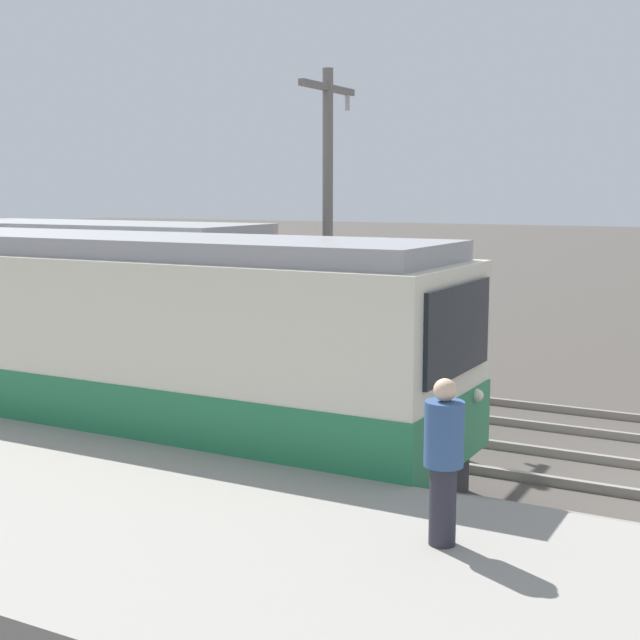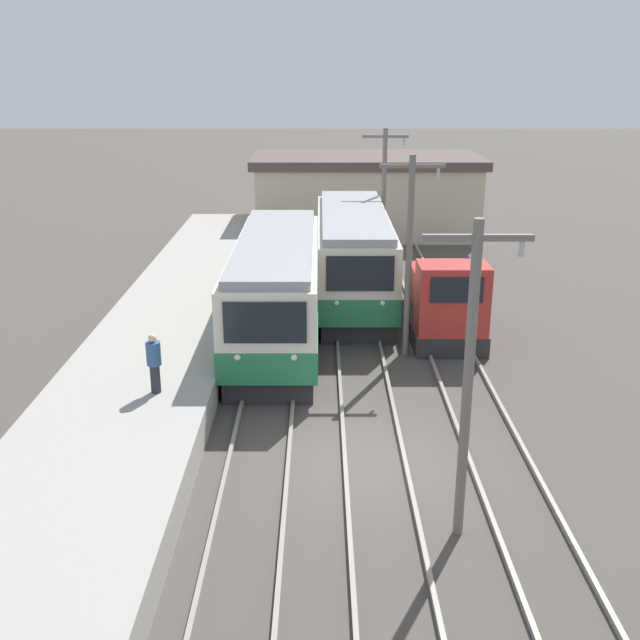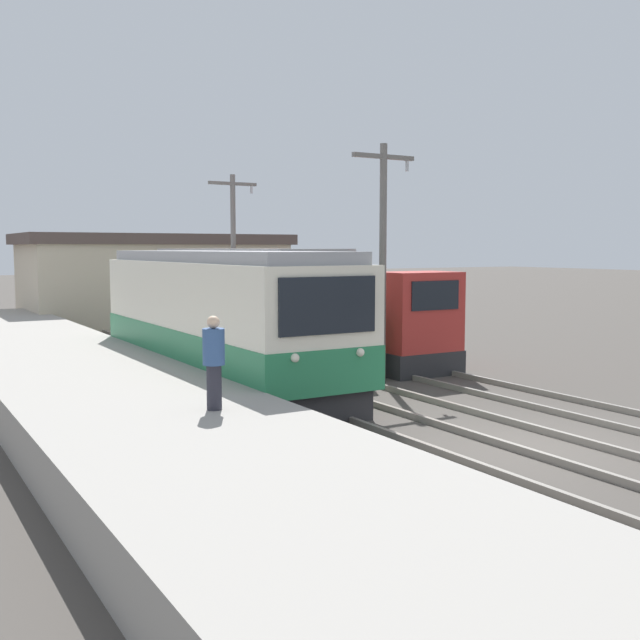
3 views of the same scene
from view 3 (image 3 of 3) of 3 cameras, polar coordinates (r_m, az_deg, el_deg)
ground_plane at (r=14.71m, az=15.67°, el=-9.22°), size 200.00×200.00×0.00m
platform_left at (r=11.07m, az=-7.67°, el=-11.53°), size 4.50×54.00×0.91m
track_left at (r=12.98m, az=7.60°, el=-10.72°), size 1.54×60.00×0.14m
track_center at (r=14.83m, az=16.21°, el=-8.84°), size 1.54×60.00×0.14m
track_right at (r=17.10m, az=23.14°, el=-7.16°), size 1.54×60.00×0.14m
commuter_train_left at (r=19.88m, az=-7.61°, el=-0.34°), size 2.84×11.03×3.61m
commuter_train_center at (r=25.21m, az=-5.90°, el=0.96°), size 2.84×10.58×3.67m
shunting_locomotive at (r=23.10m, az=5.40°, el=-0.69°), size 2.40×4.78×3.00m
catenary_mast_mid at (r=20.75m, az=4.83°, el=5.17°), size 2.00×0.20×6.52m
catenary_mast_far at (r=29.45m, az=-6.60°, el=5.24°), size 2.00×0.20×6.52m
person_on_platform at (r=12.97m, az=-8.10°, el=-2.96°), size 0.38×0.38×1.63m
station_building at (r=37.69m, az=-12.49°, el=3.11°), size 12.60×6.30×4.35m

